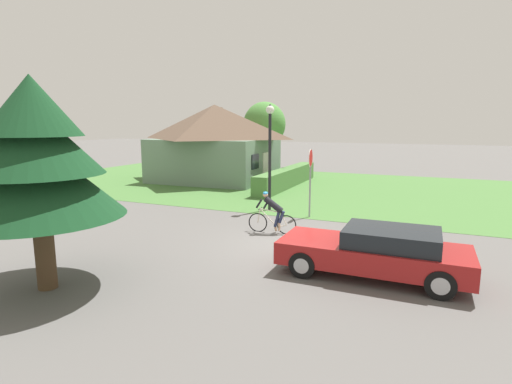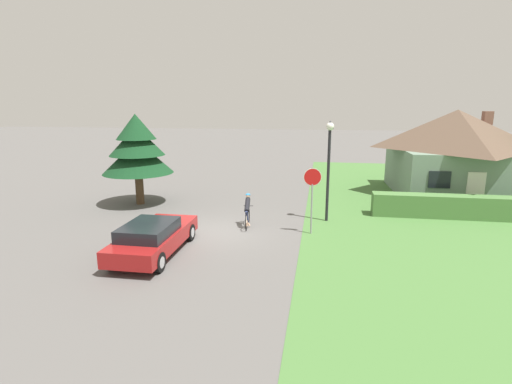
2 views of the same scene
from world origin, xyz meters
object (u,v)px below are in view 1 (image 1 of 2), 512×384
(deciduous_tree_right, at_px, (264,125))
(sedan_left_lane, at_px, (376,252))
(cyclist, at_px, (272,213))
(conifer_tall_near, at_px, (36,158))
(cottage_house, at_px, (215,141))
(street_lamp, at_px, (270,140))
(stop_sign, at_px, (310,169))

(deciduous_tree_right, bearing_deg, sedan_left_lane, -150.29)
(cyclist, distance_m, deciduous_tree_right, 17.72)
(sedan_left_lane, xyz_separation_m, conifer_tall_near, (-3.85, 7.05, 2.44))
(cottage_house, bearing_deg, cyclist, -144.42)
(street_lamp, relative_size, deciduous_tree_right, 0.85)
(sedan_left_lane, bearing_deg, stop_sign, -59.32)
(cottage_house, relative_size, street_lamp, 1.72)
(conifer_tall_near, bearing_deg, cyclist, -25.41)
(sedan_left_lane, bearing_deg, conifer_tall_near, 28.73)
(sedan_left_lane, bearing_deg, cyclist, -35.56)
(cottage_house, bearing_deg, deciduous_tree_right, -19.44)
(sedan_left_lane, bearing_deg, cottage_house, -48.16)
(street_lamp, bearing_deg, conifer_tall_near, 170.76)
(sedan_left_lane, xyz_separation_m, stop_sign, (5.66, 3.34, 1.36))
(sedan_left_lane, relative_size, deciduous_tree_right, 0.85)
(stop_sign, relative_size, street_lamp, 0.60)
(sedan_left_lane, distance_m, street_lamp, 8.68)
(sedan_left_lane, distance_m, deciduous_tree_right, 21.93)
(deciduous_tree_right, bearing_deg, cyclist, -156.86)
(cyclist, xyz_separation_m, deciduous_tree_right, (16.05, 6.86, 3.06))
(street_lamp, bearing_deg, cottage_house, 42.79)
(cottage_house, bearing_deg, street_lamp, -139.04)
(street_lamp, relative_size, conifer_tall_near, 0.95)
(stop_sign, distance_m, street_lamp, 2.43)
(street_lamp, bearing_deg, sedan_left_lane, -139.58)
(conifer_tall_near, bearing_deg, cottage_house, 16.65)
(sedan_left_lane, distance_m, stop_sign, 6.72)
(conifer_tall_near, height_order, deciduous_tree_right, deciduous_tree_right)
(conifer_tall_near, bearing_deg, stop_sign, -21.30)
(street_lamp, height_order, conifer_tall_near, conifer_tall_near)
(sedan_left_lane, relative_size, conifer_tall_near, 0.95)
(street_lamp, xyz_separation_m, deciduous_tree_right, (12.51, 5.36, 0.65))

